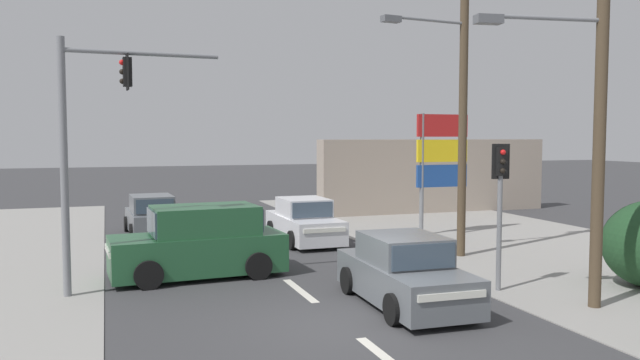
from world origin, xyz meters
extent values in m
plane|color=#3A3A3D|center=(0.00, 0.00, 0.00)|extent=(140.00, 140.00, 0.00)
cube|color=silver|center=(0.00, -2.00, 0.00)|extent=(0.20, 2.40, 0.01)
cube|color=silver|center=(0.00, 3.00, 0.00)|extent=(0.20, 2.40, 0.01)
cube|color=silver|center=(0.00, 8.00, 0.00)|extent=(0.20, 2.40, 0.01)
cube|color=gray|center=(9.00, 2.00, 0.01)|extent=(10.00, 44.00, 0.02)
cylinder|color=#4C3D2B|center=(5.62, -0.56, 4.29)|extent=(0.26, 0.26, 8.59)
cylinder|color=slate|center=(4.33, -0.38, 6.18)|extent=(2.59, 0.46, 0.09)
cube|color=#595B60|center=(3.04, -0.19, 6.11)|extent=(0.59, 0.36, 0.18)
cylinder|color=#4C3D2B|center=(6.02, 5.50, 4.98)|extent=(0.26, 0.26, 9.96)
cylinder|color=slate|center=(4.73, 5.37, 7.17)|extent=(2.60, 0.36, 0.09)
cube|color=#595B60|center=(3.44, 5.23, 7.10)|extent=(0.59, 0.34, 0.18)
cylinder|color=slate|center=(-5.30, 4.18, 3.00)|extent=(0.18, 0.18, 6.00)
cylinder|color=slate|center=(-3.51, 4.26, 5.70)|extent=(3.60, 0.27, 0.11)
cube|color=black|center=(-3.86, 4.25, 5.25)|extent=(0.21, 0.27, 0.68)
cube|color=black|center=(-3.86, 4.25, 5.25)|extent=(0.06, 0.44, 0.84)
sphere|color=red|center=(-3.98, 4.24, 5.47)|extent=(0.13, 0.13, 0.13)
sphere|color=black|center=(-3.98, 4.24, 5.25)|extent=(0.13, 0.13, 0.13)
sphere|color=black|center=(-3.98, 4.24, 5.03)|extent=(0.13, 0.13, 0.13)
cylinder|color=slate|center=(4.51, 1.38, 1.40)|extent=(0.12, 0.12, 2.80)
cube|color=black|center=(4.51, 1.38, 3.14)|extent=(0.29, 0.24, 0.68)
cube|color=black|center=(4.51, 1.38, 3.14)|extent=(0.44, 0.11, 0.84)
sphere|color=red|center=(4.49, 1.26, 3.36)|extent=(0.13, 0.13, 0.13)
sphere|color=black|center=(4.49, 1.26, 3.14)|extent=(0.13, 0.13, 0.13)
sphere|color=black|center=(4.49, 1.26, 2.92)|extent=(0.13, 0.13, 0.13)
cylinder|color=slate|center=(6.80, 9.53, 2.30)|extent=(0.16, 0.16, 4.60)
cylinder|color=slate|center=(8.50, 9.53, 2.30)|extent=(0.16, 0.16, 4.60)
cube|color=red|center=(7.65, 9.53, 4.15)|extent=(2.10, 0.14, 0.84)
cube|color=yellow|center=(7.65, 9.53, 3.20)|extent=(2.10, 0.14, 0.84)
cube|color=#1E4793|center=(7.65, 9.53, 2.25)|extent=(2.10, 0.14, 0.84)
cube|color=#A39384|center=(11.00, 16.00, 1.80)|extent=(12.00, 1.00, 3.60)
cube|color=#235633|center=(-2.13, 5.31, 0.64)|extent=(4.61, 2.12, 1.00)
cube|color=#235633|center=(-1.93, 5.32, 1.52)|extent=(2.80, 1.88, 0.76)
cube|color=#384756|center=(-3.30, 5.23, 1.52)|extent=(0.16, 1.58, 0.65)
cube|color=#384756|center=(-0.57, 5.40, 1.52)|extent=(0.16, 1.55, 0.61)
cube|color=white|center=(-4.40, 5.17, 0.86)|extent=(0.14, 1.56, 0.14)
cylinder|color=black|center=(-3.47, 4.30, 0.36)|extent=(0.73, 0.26, 0.72)
cylinder|color=black|center=(-3.58, 6.14, 0.36)|extent=(0.73, 0.26, 0.72)
cylinder|color=black|center=(-0.68, 4.48, 0.36)|extent=(0.73, 0.26, 0.72)
cylinder|color=black|center=(-0.80, 6.31, 0.36)|extent=(0.73, 0.26, 0.72)
cube|color=slate|center=(1.80, 1.01, 0.54)|extent=(1.81, 4.24, 0.80)
cube|color=slate|center=(1.81, 1.06, 1.25)|extent=(1.61, 1.94, 0.62)
cube|color=#384756|center=(1.78, 0.09, 1.25)|extent=(1.44, 0.10, 0.53)
cube|color=#384756|center=(1.83, 2.03, 1.25)|extent=(1.41, 0.10, 0.50)
cube|color=white|center=(1.75, -1.11, 0.72)|extent=(1.45, 0.08, 0.14)
cylinder|color=black|center=(2.62, -0.31, 0.32)|extent=(0.21, 0.64, 0.64)
cylinder|color=black|center=(0.92, -0.27, 0.32)|extent=(0.21, 0.64, 0.64)
cylinder|color=black|center=(2.69, 2.29, 0.32)|extent=(0.21, 0.64, 0.64)
cylinder|color=black|center=(0.99, 2.34, 0.32)|extent=(0.21, 0.64, 0.64)
cube|color=silver|center=(2.20, 9.62, 0.54)|extent=(1.75, 4.22, 0.80)
cube|color=silver|center=(2.20, 9.67, 1.25)|extent=(1.58, 1.92, 0.62)
cube|color=#384756|center=(2.21, 8.70, 1.25)|extent=(1.44, 0.08, 0.53)
cube|color=#384756|center=(2.19, 10.64, 1.25)|extent=(1.40, 0.08, 0.50)
cube|color=white|center=(2.23, 7.50, 0.72)|extent=(1.45, 0.06, 0.14)
cylinder|color=black|center=(3.07, 8.32, 0.32)|extent=(0.20, 0.64, 0.64)
cylinder|color=black|center=(1.37, 8.30, 0.32)|extent=(0.20, 0.64, 0.64)
cylinder|color=black|center=(3.04, 10.93, 0.32)|extent=(0.20, 0.64, 0.64)
cylinder|color=black|center=(1.34, 10.91, 0.32)|extent=(0.20, 0.64, 0.64)
cube|color=slate|center=(-2.81, 13.20, 0.51)|extent=(1.79, 3.68, 0.76)
cube|color=slate|center=(-2.79, 12.90, 1.21)|extent=(1.58, 1.98, 0.64)
cube|color=#384756|center=(-2.84, 13.87, 1.21)|extent=(1.36, 0.13, 0.54)
cube|color=#384756|center=(-2.74, 11.93, 1.21)|extent=(1.33, 0.13, 0.51)
cube|color=white|center=(-2.90, 15.01, 0.68)|extent=(1.36, 0.11, 0.14)
cylinder|color=black|center=(-3.66, 14.27, 0.30)|extent=(0.21, 0.61, 0.60)
cylinder|color=black|center=(-2.07, 14.35, 0.30)|extent=(0.21, 0.61, 0.60)
cylinder|color=black|center=(-3.55, 12.04, 0.30)|extent=(0.21, 0.61, 0.60)
cylinder|color=black|center=(-1.95, 12.12, 0.30)|extent=(0.21, 0.61, 0.60)
camera|label=1|loc=(-4.40, -11.25, 3.72)|focal=35.00mm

